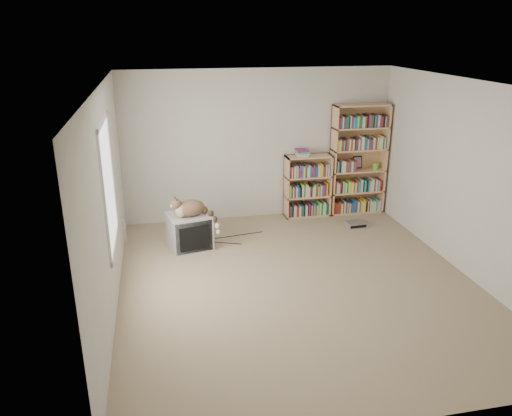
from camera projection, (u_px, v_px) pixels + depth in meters
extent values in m
cube|color=#9A8868|center=(298.00, 283.00, 6.43)|extent=(4.50, 5.00, 0.01)
cube|color=beige|center=(259.00, 145.00, 8.30)|extent=(4.50, 0.02, 2.50)
cube|color=beige|center=(396.00, 293.00, 3.70)|extent=(4.50, 0.02, 2.50)
cube|color=beige|center=(108.00, 203.00, 5.58)|extent=(0.02, 5.00, 2.50)
cube|color=beige|center=(469.00, 180.00, 6.42)|extent=(0.02, 5.00, 2.50)
cube|color=white|center=(304.00, 85.00, 5.57)|extent=(4.50, 5.00, 0.02)
cube|color=white|center=(109.00, 185.00, 5.71)|extent=(0.02, 1.22, 1.52)
cube|color=#AFAFB2|center=(189.00, 231.00, 7.39)|extent=(0.69, 0.65, 0.52)
cube|color=black|center=(194.00, 237.00, 7.17)|extent=(0.54, 0.14, 0.47)
cube|color=black|center=(195.00, 238.00, 7.16)|extent=(0.43, 0.10, 0.36)
cube|color=black|center=(187.00, 229.00, 7.49)|extent=(0.41, 0.36, 0.31)
ellipsoid|color=#3C2518|center=(190.00, 208.00, 7.23)|extent=(0.50, 0.39, 0.24)
ellipsoid|color=#3C2518|center=(198.00, 207.00, 7.28)|extent=(0.25, 0.26, 0.18)
ellipsoid|color=#C2B08C|center=(181.00, 211.00, 7.15)|extent=(0.21, 0.21, 0.20)
ellipsoid|color=#3C2518|center=(176.00, 204.00, 7.10)|extent=(0.19, 0.18, 0.15)
sphere|color=beige|center=(172.00, 206.00, 7.08)|extent=(0.07, 0.07, 0.06)
cone|color=black|center=(177.00, 200.00, 7.05)|extent=(0.07, 0.08, 0.08)
cone|color=black|center=(175.00, 198.00, 7.12)|extent=(0.07, 0.08, 0.08)
cube|color=tan|center=(333.00, 161.00, 8.49)|extent=(0.02, 0.30, 1.90)
cube|color=tan|center=(383.00, 159.00, 8.67)|extent=(0.03, 0.30, 1.90)
cube|color=tan|center=(355.00, 158.00, 8.71)|extent=(0.95, 0.03, 1.90)
cube|color=tan|center=(362.00, 105.00, 8.26)|extent=(0.95, 0.30, 0.02)
cube|color=tan|center=(355.00, 211.00, 8.90)|extent=(0.95, 0.30, 0.03)
cube|color=tan|center=(356.00, 191.00, 8.77)|extent=(0.95, 0.30, 0.03)
cube|color=tan|center=(358.00, 170.00, 8.65)|extent=(0.95, 0.30, 0.02)
cube|color=tan|center=(359.00, 149.00, 8.52)|extent=(0.95, 0.30, 0.02)
cube|color=tan|center=(361.00, 128.00, 8.39)|extent=(0.95, 0.30, 0.02)
cube|color=red|center=(355.00, 205.00, 8.87)|extent=(0.87, 0.24, 0.19)
cube|color=#175099|center=(357.00, 185.00, 8.74)|extent=(0.87, 0.24, 0.19)
cube|color=#11643A|center=(358.00, 164.00, 8.61)|extent=(0.87, 0.24, 0.19)
cube|color=beige|center=(360.00, 143.00, 8.48)|extent=(0.87, 0.24, 0.19)
cube|color=black|center=(361.00, 121.00, 8.35)|extent=(0.87, 0.24, 0.19)
cube|color=tan|center=(286.00, 187.00, 8.48)|extent=(0.03, 0.30, 1.07)
cube|color=tan|center=(328.00, 185.00, 8.63)|extent=(0.02, 0.30, 1.07)
cube|color=tan|center=(305.00, 184.00, 8.68)|extent=(0.78, 0.03, 1.07)
cube|color=tan|center=(309.00, 156.00, 8.38)|extent=(0.78, 0.30, 0.02)
cube|color=tan|center=(307.00, 214.00, 8.73)|extent=(0.78, 0.30, 0.03)
cube|color=tan|center=(307.00, 196.00, 8.61)|extent=(0.78, 0.30, 0.03)
cube|color=tan|center=(308.00, 176.00, 8.50)|extent=(0.78, 0.30, 0.02)
cube|color=red|center=(307.00, 209.00, 8.70)|extent=(0.70, 0.24, 0.19)
cube|color=#175099|center=(307.00, 190.00, 8.58)|extent=(0.70, 0.24, 0.19)
cube|color=#11643A|center=(308.00, 170.00, 8.46)|extent=(0.70, 0.24, 0.19)
cube|color=red|center=(303.00, 153.00, 8.35)|extent=(0.19, 0.25, 0.11)
cylinder|color=#65BF36|center=(375.00, 166.00, 8.68)|extent=(0.10, 0.10, 0.11)
cube|color=black|center=(357.00, 162.00, 8.70)|extent=(0.16, 0.05, 0.22)
cube|color=#A5A5A9|center=(356.00, 224.00, 8.25)|extent=(0.34, 0.25, 0.08)
cube|color=silver|center=(123.00, 223.00, 7.51)|extent=(0.01, 0.08, 0.13)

